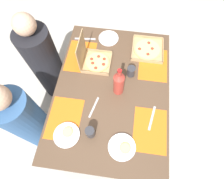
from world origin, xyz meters
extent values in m
plane|color=beige|center=(0.00, 0.00, 0.00)|extent=(6.00, 6.00, 0.00)
cylinder|color=#3F3328|center=(-0.63, -0.43, 0.35)|extent=(0.07, 0.07, 0.69)
cylinder|color=#3F3328|center=(0.63, -0.43, 0.35)|extent=(0.07, 0.07, 0.69)
cylinder|color=#3F3328|center=(-0.63, 0.43, 0.35)|extent=(0.07, 0.07, 0.69)
cylinder|color=#3F3328|center=(0.63, 0.43, 0.35)|extent=(0.07, 0.07, 0.69)
cube|color=brown|center=(0.00, 0.00, 0.71)|extent=(1.38, 0.99, 0.03)
cube|color=orange|center=(-0.31, -0.34, 0.72)|extent=(0.36, 0.26, 0.00)
cube|color=orange|center=(0.31, -0.34, 0.72)|extent=(0.36, 0.26, 0.00)
cube|color=orange|center=(-0.31, 0.34, 0.72)|extent=(0.36, 0.26, 0.00)
cube|color=orange|center=(0.31, 0.34, 0.72)|extent=(0.36, 0.26, 0.00)
cube|color=tan|center=(0.47, -0.28, 0.73)|extent=(0.30, 0.30, 0.01)
cube|color=tan|center=(0.32, -0.28, 0.74)|extent=(0.01, 0.30, 0.03)
cube|color=tan|center=(0.62, -0.28, 0.74)|extent=(0.01, 0.30, 0.03)
cube|color=tan|center=(0.47, -0.43, 0.74)|extent=(0.30, 0.01, 0.03)
cube|color=tan|center=(0.47, -0.14, 0.74)|extent=(0.30, 0.01, 0.03)
cylinder|color=#E0B76B|center=(0.47, -0.28, 0.73)|extent=(0.26, 0.26, 0.01)
cylinder|color=#EFD67F|center=(0.47, -0.28, 0.74)|extent=(0.24, 0.24, 0.00)
cylinder|color=red|center=(0.54, -0.29, 0.75)|extent=(0.03, 0.03, 0.00)
cylinder|color=red|center=(0.46, -0.20, 0.75)|extent=(0.03, 0.03, 0.00)
cylinder|color=red|center=(0.40, -0.29, 0.75)|extent=(0.03, 0.03, 0.00)
cylinder|color=red|center=(0.48, -0.33, 0.75)|extent=(0.03, 0.03, 0.00)
cube|color=tan|center=(0.26, 0.18, 0.73)|extent=(0.26, 0.26, 0.01)
cube|color=tan|center=(0.13, 0.18, 0.74)|extent=(0.01, 0.26, 0.03)
cube|color=tan|center=(0.38, 0.18, 0.74)|extent=(0.01, 0.26, 0.03)
cube|color=tan|center=(0.26, 0.05, 0.74)|extent=(0.26, 0.01, 0.03)
cube|color=tan|center=(0.26, 0.30, 0.74)|extent=(0.26, 0.01, 0.03)
cylinder|color=#E0B76B|center=(0.26, 0.18, 0.73)|extent=(0.23, 0.23, 0.01)
cylinder|color=#EFD67F|center=(0.26, 0.18, 0.74)|extent=(0.20, 0.20, 0.00)
cylinder|color=red|center=(0.32, 0.17, 0.75)|extent=(0.03, 0.03, 0.00)
cylinder|color=red|center=(0.28, 0.23, 0.75)|extent=(0.03, 0.03, 0.00)
cylinder|color=red|center=(0.23, 0.21, 0.75)|extent=(0.03, 0.03, 0.00)
cylinder|color=red|center=(0.19, 0.17, 0.75)|extent=(0.03, 0.03, 0.00)
cylinder|color=red|center=(0.23, 0.11, 0.75)|extent=(0.03, 0.03, 0.00)
cylinder|color=red|center=(0.29, 0.11, 0.75)|extent=(0.03, 0.03, 0.00)
cube|color=tan|center=(0.26, 0.30, 0.89)|extent=(0.26, 0.01, 0.26)
cylinder|color=white|center=(-0.44, 0.29, 0.73)|extent=(0.20, 0.20, 0.01)
cylinder|color=white|center=(-0.44, 0.29, 0.74)|extent=(0.20, 0.20, 0.01)
cylinder|color=#E0B76B|center=(-0.42, 0.29, 0.74)|extent=(0.08, 0.08, 0.01)
cylinder|color=#EFD67F|center=(-0.42, 0.29, 0.75)|extent=(0.07, 0.07, 0.00)
cylinder|color=white|center=(-0.47, -0.14, 0.73)|extent=(0.20, 0.20, 0.01)
cylinder|color=white|center=(-0.47, -0.14, 0.74)|extent=(0.21, 0.21, 0.01)
cylinder|color=#E0B76B|center=(-0.48, -0.16, 0.74)|extent=(0.08, 0.08, 0.01)
cylinder|color=#EFD67F|center=(-0.48, -0.16, 0.75)|extent=(0.07, 0.07, 0.00)
cylinder|color=white|center=(0.56, 0.11, 0.73)|extent=(0.19, 0.19, 0.01)
cylinder|color=white|center=(0.56, 0.11, 0.74)|extent=(0.20, 0.20, 0.01)
cylinder|color=#B2382D|center=(0.00, -0.06, 0.83)|extent=(0.09, 0.09, 0.22)
cone|color=#B2382D|center=(0.00, -0.06, 0.96)|extent=(0.09, 0.09, 0.04)
cylinder|color=#B2382D|center=(0.00, -0.06, 1.01)|extent=(0.03, 0.03, 0.06)
cylinder|color=red|center=(0.00, -0.06, 1.04)|extent=(0.03, 0.03, 0.01)
cylinder|color=#333338|center=(-0.40, 0.11, 0.77)|extent=(0.07, 0.07, 0.10)
cylinder|color=#333338|center=(0.18, -0.15, 0.77)|extent=(0.07, 0.07, 0.10)
cube|color=#B7B7BC|center=(0.53, 0.34, 0.72)|extent=(0.04, 0.21, 0.00)
cube|color=#B7B7BC|center=(-0.21, -0.35, 0.72)|extent=(0.21, 0.06, 0.00)
cube|color=#B7B7BC|center=(-0.19, 0.13, 0.72)|extent=(0.19, 0.06, 0.00)
cylinder|color=#33598C|center=(-0.31, 0.75, 0.45)|extent=(0.32, 0.32, 0.91)
cylinder|color=black|center=(0.31, 0.75, 0.49)|extent=(0.32, 0.32, 0.97)
sphere|color=#D1A889|center=(0.31, 0.75, 1.07)|extent=(0.19, 0.19, 0.19)
camera|label=1|loc=(-0.72, -0.10, 2.18)|focal=30.11mm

